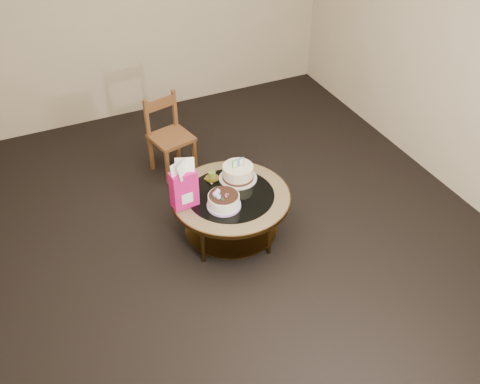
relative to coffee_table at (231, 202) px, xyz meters
name	(u,v)px	position (x,y,z in m)	size (l,w,h in m)	color
ground	(231,234)	(0.00, 0.00, -0.38)	(5.00, 5.00, 0.00)	black
room_walls	(229,77)	(0.00, 0.00, 1.16)	(4.52, 5.02, 2.61)	beige
coffee_table	(231,202)	(0.00, 0.00, 0.00)	(1.02, 1.02, 0.46)	brown
decorated_cake	(224,201)	(-0.12, -0.12, 0.13)	(0.28, 0.28, 0.16)	#C6A2E5
cream_cake	(238,173)	(0.15, 0.17, 0.15)	(0.33, 0.33, 0.21)	silver
gift_bag	(184,184)	(-0.39, 0.04, 0.29)	(0.22, 0.17, 0.43)	#E71589
pillar_candle	(212,177)	(-0.06, 0.26, 0.11)	(0.13, 0.13, 0.09)	#D2B556
dining_chair	(169,135)	(-0.15, 1.17, 0.03)	(0.45, 0.45, 0.81)	brown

